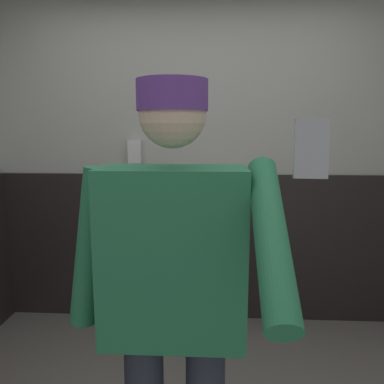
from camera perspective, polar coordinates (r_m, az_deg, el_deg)
name	(u,v)px	position (r m, az deg, el deg)	size (l,w,h in m)	color
wall_back	(204,149)	(3.03, 1.79, 6.54)	(3.88, 0.12, 2.79)	#B2B2AD
wainscot_band_back	(203,248)	(3.10, 1.69, -8.38)	(3.28, 0.03, 1.20)	black
urinal_solo	(216,231)	(2.91, 3.61, -5.96)	(0.40, 0.34, 1.24)	white
person	(174,290)	(1.33, -2.79, -14.63)	(0.70, 0.60, 1.71)	#2D3342
cell_phone	(311,149)	(0.73, 17.52, 6.26)	(0.06, 0.02, 0.11)	#A5A8B2
soap_dispenser	(135,151)	(2.99, -8.61, 6.08)	(0.10, 0.07, 0.18)	silver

